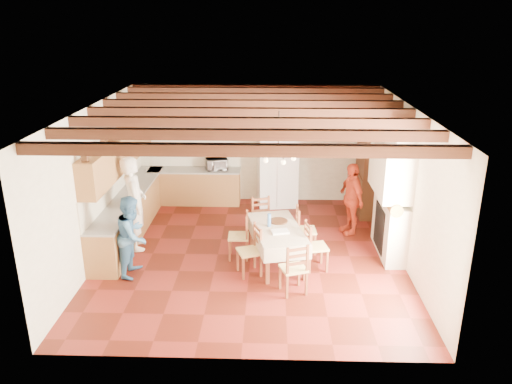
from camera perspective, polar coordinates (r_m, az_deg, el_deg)
floor at (r=10.21m, az=-0.62°, el=-7.24°), size 6.00×6.50×0.02m
ceiling at (r=9.25m, az=-0.69°, el=9.70°), size 6.00×6.50×0.02m
wall_back at (r=12.75m, az=-0.03°, el=5.54°), size 6.00×0.02×3.00m
wall_front at (r=6.63m, az=-1.85°, el=-8.32°), size 6.00×0.02×3.00m
wall_left at (r=10.20m, az=-17.80°, el=0.94°), size 0.02×6.50×3.00m
wall_right at (r=9.97m, az=16.91°, el=0.60°), size 0.02×6.50×3.00m
ceiling_beams at (r=9.27m, az=-0.68°, el=9.09°), size 6.00×6.30×0.16m
lower_cabinets_left at (r=11.40m, az=-14.10°, el=-2.47°), size 0.60×4.30×0.86m
lower_cabinets_back at (r=12.90m, az=-6.97°, el=0.60°), size 2.30×0.60×0.86m
countertop_left at (r=11.25m, az=-14.28°, el=-0.34°), size 0.62×4.30×0.04m
countertop_back at (r=12.76m, az=-7.05°, el=2.51°), size 2.34×0.62×0.04m
backsplash_left at (r=11.23m, az=-15.82°, el=1.21°), size 0.03×4.30×0.60m
backsplash_back at (r=12.94m, az=-6.93°, el=4.23°), size 2.30×0.03×0.60m
upper_cabinets at (r=11.00m, az=-15.33°, el=4.42°), size 0.35×4.20×0.70m
fireplace at (r=10.11m, az=15.00°, el=0.45°), size 0.56×1.60×2.80m
wall_picture at (r=12.69m, az=7.03°, el=6.94°), size 0.34×0.03×0.42m
refrigerator at (r=12.56m, az=2.43°, el=2.73°), size 1.06×0.91×1.92m
hutch at (r=12.26m, az=12.81°, el=2.60°), size 0.52×1.23×2.23m
dining_table at (r=9.63m, az=2.43°, el=-4.54°), size 1.23×1.86×0.75m
chandelier at (r=9.10m, az=2.57°, el=4.61°), size 0.47×0.47×0.03m
chair_left_near at (r=9.30m, az=-0.80°, el=-6.70°), size 0.52×0.53×0.96m
chair_left_far at (r=9.91m, az=-2.02°, el=-4.97°), size 0.41×0.43×0.96m
chair_right_near at (r=9.55m, az=6.89°, el=-6.12°), size 0.48×0.49×0.96m
chair_right_far at (r=10.22m, az=5.72°, el=-4.27°), size 0.43×0.44×0.96m
chair_end_near at (r=8.74m, az=4.30°, el=-8.58°), size 0.53×0.52×0.96m
chair_end_far at (r=10.60m, az=0.79°, el=-3.27°), size 0.52×0.51×0.96m
person_man at (r=10.44m, az=-13.70°, el=-1.26°), size 0.68×0.83×1.97m
person_woman_blue at (r=9.48m, az=-13.89°, el=-4.85°), size 0.66×0.81×1.53m
person_woman_red at (r=11.11m, az=10.81°, el=-0.74°), size 0.67×1.02×1.61m
microwave at (r=12.64m, az=-4.51°, el=3.21°), size 0.60×0.49×0.29m
fridge_vase at (r=12.29m, az=3.03°, el=7.67°), size 0.29×0.29×0.30m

